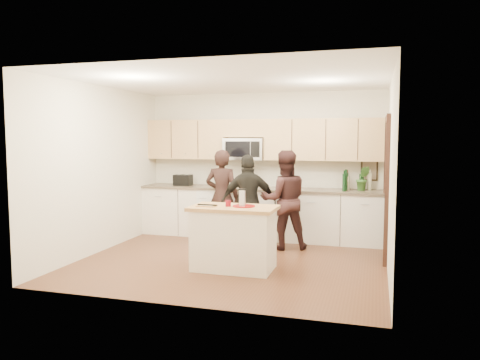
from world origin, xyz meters
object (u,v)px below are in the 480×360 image
(toaster, at_px, (183,180))
(woman_left, at_px, (222,196))
(woman_right, at_px, (249,202))
(island, at_px, (234,238))
(woman_center, at_px, (284,200))

(toaster, bearing_deg, woman_left, -29.01)
(toaster, height_order, woman_right, woman_right)
(island, relative_size, woman_center, 0.73)
(toaster, bearing_deg, woman_center, -18.03)
(woman_left, bearing_deg, woman_center, 172.16)
(toaster, relative_size, woman_left, 0.20)
(island, xyz_separation_m, woman_right, (-0.11, 1.21, 0.34))
(toaster, xyz_separation_m, woman_right, (1.56, -0.90, -0.25))
(island, bearing_deg, woman_right, 95.38)
(toaster, xyz_separation_m, woman_left, (0.97, -0.54, -0.22))
(island, bearing_deg, woman_center, 72.72)
(woman_left, distance_m, woman_right, 0.69)
(toaster, distance_m, woman_center, 2.24)
(island, distance_m, woman_left, 1.76)
(woman_left, xyz_separation_m, woman_right, (0.59, -0.36, -0.04))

